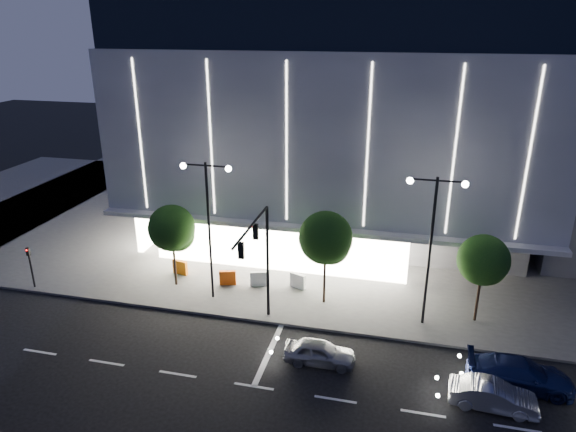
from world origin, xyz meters
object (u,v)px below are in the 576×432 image
(ped_signal_far, at_px, (30,263))
(car_third, at_px, (520,374))
(barrier_d, at_px, (298,281))
(car_lead, at_px, (320,352))
(tree_left, at_px, (172,230))
(car_second, at_px, (493,396))
(street_lamp_west, at_px, (208,212))
(tree_right, at_px, (483,263))
(barrier_b, at_px, (258,279))
(barrier_c, at_px, (228,278))
(street_lamp_east, at_px, (432,231))
(tree_mid, at_px, (326,241))
(barrier_a, at_px, (180,267))
(traffic_mast, at_px, (260,250))

(ped_signal_far, xyz_separation_m, car_third, (29.50, -2.99, -1.17))
(car_third, relative_size, barrier_d, 4.50)
(car_lead, relative_size, barrier_d, 3.39)
(tree_left, relative_size, car_second, 1.47)
(tree_left, bearing_deg, street_lamp_west, -18.94)
(car_lead, bearing_deg, tree_right, -55.47)
(barrier_b, bearing_deg, barrier_d, -10.51)
(car_lead, xyz_separation_m, barrier_c, (-7.40, 6.68, 0.02))
(street_lamp_west, bearing_deg, tree_right, 3.64)
(street_lamp_east, relative_size, tree_right, 1.63)
(tree_left, bearing_deg, ped_signal_far, -164.39)
(tree_mid, distance_m, car_second, 12.22)
(tree_right, height_order, car_lead, tree_right)
(street_lamp_west, distance_m, barrier_c, 5.60)
(ped_signal_far, height_order, car_third, ped_signal_far)
(tree_left, xyz_separation_m, car_third, (20.47, -5.52, -3.32))
(tree_right, height_order, barrier_c, tree_right)
(tree_right, distance_m, barrier_c, 16.00)
(street_lamp_west, bearing_deg, barrier_b, 41.35)
(street_lamp_west, relative_size, car_lead, 2.42)
(tree_left, bearing_deg, car_third, -15.08)
(car_lead, height_order, barrier_c, car_lead)
(ped_signal_far, relative_size, barrier_a, 2.73)
(barrier_d, bearing_deg, car_third, -7.96)
(car_second, distance_m, barrier_a, 21.33)
(ped_signal_far, distance_m, barrier_a, 9.58)
(car_lead, bearing_deg, car_third, -88.73)
(traffic_mast, bearing_deg, ped_signal_far, 175.85)
(tree_mid, bearing_deg, barrier_c, 173.69)
(tree_mid, height_order, barrier_d, tree_mid)
(barrier_b, bearing_deg, tree_mid, -30.86)
(street_lamp_west, relative_size, ped_signal_far, 3.00)
(street_lamp_east, bearing_deg, tree_left, 176.35)
(street_lamp_east, distance_m, tree_left, 16.12)
(tree_mid, relative_size, barrier_d, 5.59)
(street_lamp_east, height_order, car_second, street_lamp_east)
(tree_left, xyz_separation_m, car_second, (19.03, -7.36, -3.39))
(tree_right, bearing_deg, barrier_c, 177.31)
(tree_left, height_order, car_third, tree_left)
(street_lamp_west, distance_m, barrier_b, 6.20)
(street_lamp_east, xyz_separation_m, barrier_c, (-12.62, 1.76, -5.31))
(street_lamp_west, xyz_separation_m, car_lead, (7.78, -4.92, -5.32))
(tree_left, height_order, barrier_d, tree_left)
(traffic_mast, xyz_separation_m, ped_signal_far, (-16.00, 1.16, -3.14))
(barrier_a, xyz_separation_m, barrier_d, (8.37, -0.04, 0.00))
(ped_signal_far, distance_m, tree_left, 9.61)
(car_second, relative_size, barrier_b, 3.54)
(traffic_mast, height_order, ped_signal_far, traffic_mast)
(barrier_d, bearing_deg, tree_left, -148.89)
(street_lamp_east, xyz_separation_m, car_second, (3.05, -6.34, -5.31))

